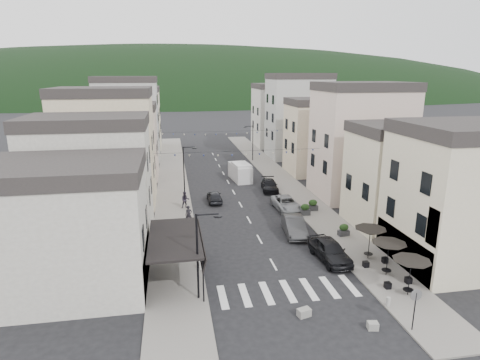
# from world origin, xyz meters

# --- Properties ---
(ground) EXTENTS (700.00, 700.00, 0.00)m
(ground) POSITION_xyz_m (0.00, 0.00, 0.00)
(ground) COLOR black
(ground) RESTS_ON ground
(sidewalk_left) EXTENTS (4.00, 76.00, 0.12)m
(sidewalk_left) POSITION_xyz_m (-7.50, 32.00, 0.06)
(sidewalk_left) COLOR slate
(sidewalk_left) RESTS_ON ground
(sidewalk_right) EXTENTS (4.00, 76.00, 0.12)m
(sidewalk_right) POSITION_xyz_m (7.50, 32.00, 0.06)
(sidewalk_right) COLOR slate
(sidewalk_right) RESTS_ON ground
(hill_backdrop) EXTENTS (640.00, 360.00, 70.00)m
(hill_backdrop) POSITION_xyz_m (0.00, 300.00, 0.00)
(hill_backdrop) COLOR black
(hill_backdrop) RESTS_ON ground
(boutique_building) EXTENTS (12.00, 8.00, 8.00)m
(boutique_building) POSITION_xyz_m (-15.50, 5.00, 4.00)
(boutique_building) COLOR #AAA59C
(boutique_building) RESTS_ON ground
(bistro_building) EXTENTS (10.00, 8.00, 10.00)m
(bistro_building) POSITION_xyz_m (14.50, 4.00, 5.00)
(bistro_building) COLOR beige
(bistro_building) RESTS_ON ground
(boutique_awning) EXTENTS (3.77, 7.50, 3.28)m
(boutique_awning) POSITION_xyz_m (-7.25, 5.00, 3.11)
(boutique_awning) COLOR black
(boutique_awning) RESTS_ON ground
(buildings_row_left) EXTENTS (10.20, 54.16, 14.00)m
(buildings_row_left) POSITION_xyz_m (-14.50, 37.75, 6.12)
(buildings_row_left) COLOR #AAA59C
(buildings_row_left) RESTS_ON ground
(buildings_row_right) EXTENTS (10.20, 54.16, 14.50)m
(buildings_row_right) POSITION_xyz_m (14.50, 36.59, 6.32)
(buildings_row_right) COLOR beige
(buildings_row_right) RESTS_ON ground
(cafe_terrace) EXTENTS (2.50, 8.10, 2.53)m
(cafe_terrace) POSITION_xyz_m (7.70, 2.80, 2.36)
(cafe_terrace) COLOR black
(cafe_terrace) RESTS_ON ground
(streetlamp_left_near) EXTENTS (1.70, 0.56, 6.00)m
(streetlamp_left_near) POSITION_xyz_m (-5.82, 2.00, 3.70)
(streetlamp_left_near) COLOR black
(streetlamp_left_near) RESTS_ON ground
(streetlamp_left_far) EXTENTS (1.70, 0.56, 6.00)m
(streetlamp_left_far) POSITION_xyz_m (-5.82, 26.00, 3.70)
(streetlamp_left_far) COLOR black
(streetlamp_left_far) RESTS_ON ground
(streetlamp_right_far) EXTENTS (1.70, 0.56, 6.00)m
(streetlamp_right_far) POSITION_xyz_m (5.82, 44.00, 3.70)
(streetlamp_right_far) COLOR black
(streetlamp_right_far) RESTS_ON ground
(traffic_sign) EXTENTS (0.70, 0.07, 2.70)m
(traffic_sign) POSITION_xyz_m (5.80, -3.50, 1.93)
(traffic_sign) COLOR black
(traffic_sign) RESTS_ON ground
(bollards) EXTENTS (11.66, 10.26, 0.60)m
(bollards) POSITION_xyz_m (0.00, 5.50, 0.42)
(bollards) COLOR gray
(bollards) RESTS_ON ground
(bunting_near) EXTENTS (19.00, 0.28, 0.62)m
(bunting_near) POSITION_xyz_m (0.00, 22.00, 5.65)
(bunting_near) COLOR black
(bunting_near) RESTS_ON ground
(bunting_far) EXTENTS (19.00, 0.28, 0.62)m
(bunting_far) POSITION_xyz_m (0.00, 38.00, 5.65)
(bunting_far) COLOR black
(bunting_far) RESTS_ON ground
(parked_car_a) EXTENTS (2.40, 5.15, 1.71)m
(parked_car_a) POSITION_xyz_m (4.60, 6.00, 0.85)
(parked_car_a) COLOR black
(parked_car_a) RESTS_ON ground
(parked_car_b) EXTENTS (2.30, 5.15, 1.64)m
(parked_car_b) POSITION_xyz_m (3.40, 11.64, 0.82)
(parked_car_b) COLOR #313133
(parked_car_b) RESTS_ON ground
(parked_car_c) EXTENTS (2.61, 5.25, 1.43)m
(parked_car_c) POSITION_xyz_m (4.60, 18.42, 0.71)
(parked_car_c) COLOR gray
(parked_car_c) RESTS_ON ground
(parked_car_d) EXTENTS (2.51, 4.93, 1.37)m
(parked_car_d) POSITION_xyz_m (4.60, 25.93, 0.69)
(parked_car_d) COLOR black
(parked_car_d) RESTS_ON ground
(parked_car_e) EXTENTS (1.57, 3.90, 1.33)m
(parked_car_e) POSITION_xyz_m (-2.80, 22.42, 0.66)
(parked_car_e) COLOR black
(parked_car_e) RESTS_ON ground
(delivery_van) EXTENTS (2.67, 5.46, 2.52)m
(delivery_van) POSITION_xyz_m (1.81, 31.60, 1.24)
(delivery_van) COLOR silver
(delivery_van) RESTS_ON ground
(pedestrian_a) EXTENTS (0.69, 0.47, 1.84)m
(pedestrian_a) POSITION_xyz_m (-6.07, 15.66, 1.04)
(pedestrian_a) COLOR black
(pedestrian_a) RESTS_ON sidewalk_left
(pedestrian_b) EXTENTS (0.96, 0.77, 1.87)m
(pedestrian_b) POSITION_xyz_m (-6.22, 20.48, 1.06)
(pedestrian_b) COLOR #26222D
(pedestrian_b) RESTS_ON sidewalk_left
(concrete_block_a) EXTENTS (0.91, 0.70, 0.50)m
(concrete_block_a) POSITION_xyz_m (0.14, -1.00, 0.25)
(concrete_block_a) COLOR gray
(concrete_block_a) RESTS_ON ground
(concrete_block_b) EXTENTS (0.66, 0.54, 0.45)m
(concrete_block_b) POSITION_xyz_m (3.66, -2.92, 0.23)
(concrete_block_b) COLOR gray
(concrete_block_b) RESTS_ON ground
(planter_la) EXTENTS (1.20, 0.95, 1.18)m
(planter_la) POSITION_xyz_m (-6.00, 9.50, 0.69)
(planter_la) COLOR #313133
(planter_la) RESTS_ON sidewalk_left
(planter_lb) EXTENTS (1.17, 0.89, 1.16)m
(planter_lb) POSITION_xyz_m (-6.91, 14.11, 0.69)
(planter_lb) COLOR #29292B
(planter_lb) RESTS_ON sidewalk_left
(planter_ra) EXTENTS (1.05, 0.65, 1.11)m
(planter_ra) POSITION_xyz_m (7.68, 10.29, 0.66)
(planter_ra) COLOR #2F2F32
(planter_ra) RESTS_ON sidewalk_right
(planter_rb) EXTENTS (1.10, 0.66, 1.19)m
(planter_rb) POSITION_xyz_m (6.00, 16.18, 0.70)
(planter_rb) COLOR #2F2F32
(planter_rb) RESTS_ON sidewalk_right
(planter_rc) EXTENTS (1.08, 0.60, 1.21)m
(planter_rc) POSITION_xyz_m (7.29, 17.41, 0.71)
(planter_rc) COLOR #2C2C2F
(planter_rc) RESTS_ON sidewalk_right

